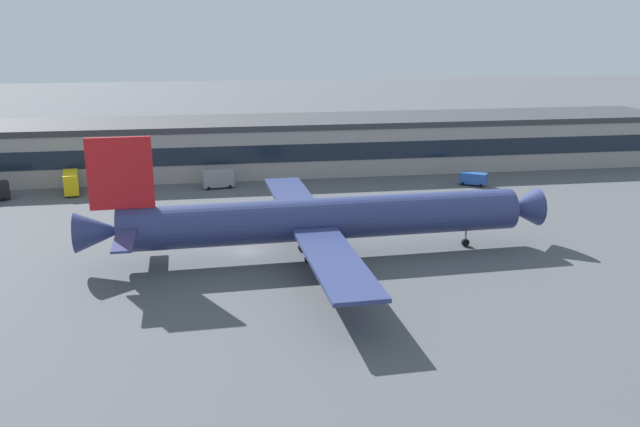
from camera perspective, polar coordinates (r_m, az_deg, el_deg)
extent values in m
plane|color=#4C4F54|center=(95.57, -6.18, -3.28)|extent=(600.00, 600.00, 0.00)
cube|color=#9E9993|center=(147.02, -7.50, 5.49)|extent=(192.66, 19.80, 10.12)
cube|color=#38383D|center=(146.12, -7.58, 7.67)|extent=(196.51, 20.19, 1.20)
cube|color=#192333|center=(137.15, -7.35, 4.96)|extent=(188.81, 0.16, 3.64)
cylinder|color=navy|center=(91.94, 0.40, -0.46)|extent=(55.33, 7.83, 5.81)
cone|color=navy|center=(101.86, 16.77, 0.48)|extent=(5.43, 5.71, 5.52)
cone|color=navy|center=(90.86, -18.20, -1.48)|extent=(6.58, 5.46, 5.23)
cube|color=red|center=(88.67, -16.67, 3.29)|extent=(8.15, 0.80, 9.30)
cube|color=navy|center=(96.37, -15.76, 0.24)|extent=(2.78, 10.54, 0.30)
cube|color=navy|center=(84.14, -16.33, -2.06)|extent=(2.78, 10.54, 0.30)
cube|color=navy|center=(106.27, -2.35, 1.46)|extent=(6.91, 25.02, 0.50)
cube|color=navy|center=(77.49, 1.28, -4.08)|extent=(6.91, 25.02, 0.50)
cylinder|color=#99999E|center=(103.41, -1.46, -0.09)|extent=(4.91, 3.37, 3.20)
cylinder|color=#99999E|center=(81.79, 1.38, -4.47)|extent=(4.91, 3.37, 3.20)
cylinder|color=black|center=(99.62, 12.29, -2.43)|extent=(1.12, 0.54, 1.10)
cylinder|color=slate|center=(99.16, 12.34, -1.61)|extent=(0.24, 0.24, 2.45)
cylinder|color=black|center=(95.34, -1.55, -2.89)|extent=(1.12, 0.54, 1.10)
cylinder|color=slate|center=(94.87, -1.55, -2.03)|extent=(0.24, 0.24, 2.45)
cylinder|color=black|center=(90.48, -0.97, -3.94)|extent=(1.12, 0.54, 1.10)
cylinder|color=slate|center=(89.99, -0.98, -3.04)|extent=(0.24, 0.24, 2.45)
cube|color=#2651A5|center=(137.31, 12.94, 2.95)|extent=(5.52, 4.80, 2.20)
cube|color=black|center=(137.53, 12.37, 3.19)|extent=(2.65, 2.70, 0.55)
cylinder|color=black|center=(137.02, 12.07, 2.50)|extent=(0.74, 0.65, 0.70)
cylinder|color=black|center=(138.89, 12.28, 2.67)|extent=(0.74, 0.65, 0.70)
cylinder|color=black|center=(136.23, 13.56, 2.33)|extent=(0.74, 0.65, 0.70)
cylinder|color=black|center=(138.12, 13.74, 2.50)|extent=(0.74, 0.65, 0.70)
cylinder|color=black|center=(137.52, -25.50, 1.33)|extent=(0.76, 0.53, 0.70)
cylinder|color=black|center=(135.08, -25.39, 1.11)|extent=(0.76, 0.53, 0.70)
cube|color=gray|center=(132.99, -8.68, 2.98)|extent=(6.31, 3.34, 3.20)
cube|color=black|center=(133.13, -7.99, 3.30)|extent=(2.43, 2.52, 0.80)
cylinder|color=black|center=(134.75, -7.85, 2.48)|extent=(0.74, 0.41, 0.70)
cylinder|color=black|center=(132.68, -7.68, 2.28)|extent=(0.74, 0.41, 0.70)
cylinder|color=black|center=(134.06, -9.62, 2.34)|extent=(0.74, 0.41, 0.70)
cylinder|color=black|center=(131.99, -9.46, 2.13)|extent=(0.74, 0.41, 0.70)
cube|color=yellow|center=(135.50, -20.46, 2.52)|extent=(3.83, 7.55, 3.80)
cube|color=black|center=(133.40, -20.49, 2.65)|extent=(2.80, 2.90, 0.95)
cylinder|color=black|center=(133.44, -19.89, 1.54)|extent=(0.42, 0.74, 0.70)
cylinder|color=black|center=(133.50, -20.89, 1.45)|extent=(0.42, 0.74, 0.70)
cylinder|color=black|center=(138.35, -19.90, 2.02)|extent=(0.42, 0.74, 0.70)
cylinder|color=black|center=(138.41, -20.86, 1.93)|extent=(0.42, 0.74, 0.70)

